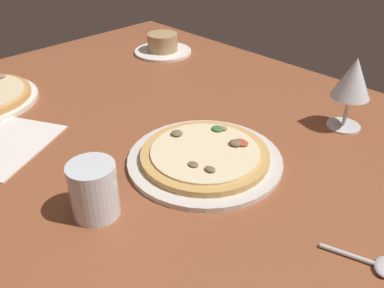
{
  "coord_description": "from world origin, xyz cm",
  "views": [
    {
      "loc": [
        50.34,
        -46.26,
        48.89
      ],
      "look_at": [
        2.83,
        0.6,
        7.0
      ],
      "focal_mm": 39.06,
      "sensor_mm": 36.0,
      "label": 1
    }
  ],
  "objects": [
    {
      "name": "pizza_main",
      "position": [
        5.65,
        1.24,
        5.16
      ],
      "size": [
        29.17,
        29.17,
        3.39
      ],
      "color": "silver",
      "rests_on": "dining_table"
    },
    {
      "name": "spoon",
      "position": [
        39.69,
        -0.29,
        4.46
      ],
      "size": [
        10.43,
        5.34,
        1.0
      ],
      "color": "silver",
      "rests_on": "dining_table"
    },
    {
      "name": "wine_glass_far",
      "position": [
        17.35,
        32.3,
        14.81
      ],
      "size": [
        8.0,
        8.0,
        15.59
      ],
      "color": "silver",
      "rests_on": "dining_table"
    },
    {
      "name": "water_glass",
      "position": [
        3.48,
        -21.39,
        8.04
      ],
      "size": [
        7.52,
        7.52,
        9.17
      ],
      "color": "silver",
      "rests_on": "dining_table"
    },
    {
      "name": "dining_table",
      "position": [
        0.0,
        0.0,
        2.0
      ],
      "size": [
        150.0,
        110.0,
        4.0
      ],
      "primitive_type": "cube",
      "color": "brown",
      "rests_on": "ground"
    },
    {
      "name": "paper_menu",
      "position": [
        -26.02,
        -23.2,
        4.15
      ],
      "size": [
        23.1,
        25.63,
        0.3
      ],
      "primitive_type": "cube",
      "rotation": [
        0.0,
        0.0,
        0.49
      ],
      "color": "white",
      "rests_on": "dining_table"
    },
    {
      "name": "ramekin_on_saucer",
      "position": [
        -44.89,
        35.0,
        6.32
      ],
      "size": [
        17.49,
        17.49,
        5.98
      ],
      "color": "white",
      "rests_on": "dining_table"
    }
  ]
}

